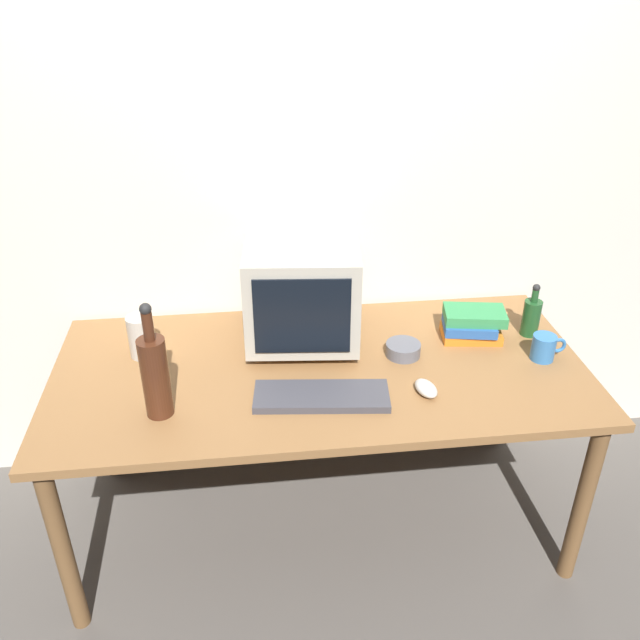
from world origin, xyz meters
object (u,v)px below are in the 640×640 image
Objects in this scene: cd_spindle at (403,349)px; bottle_short at (531,316)px; mug at (544,347)px; bottle_tall at (155,374)px; computer_mouse at (426,388)px; book_stack at (472,324)px; crt_monitor at (302,291)px; keyboard at (321,396)px; metal_canister at (142,336)px.

bottle_short is at bearing 9.85° from cd_spindle.
bottle_tall is at bearing -173.18° from mug.
computer_mouse is 0.56m from bottle_short.
computer_mouse is at bearing -128.20° from book_stack.
crt_monitor reaches higher than cd_spindle.
keyboard is 0.67m from metal_canister.
cd_spindle is (0.80, 0.23, -0.12)m from bottle_tall.
bottle_short reaches higher than cd_spindle.
crt_monitor reaches higher than keyboard.
bottle_short is 0.22m from book_stack.
keyboard is 3.50× the size of cd_spindle.
bottle_tall is 1.59× the size of book_stack.
cd_spindle is (-0.02, 0.23, 0.00)m from computer_mouse.
computer_mouse is 0.49× the size of bottle_short.
crt_monitor reaches higher than bottle_short.
book_stack is at bearing 18.02° from cd_spindle.
mug is (0.78, 0.14, 0.03)m from keyboard.
book_stack is (1.07, 0.32, -0.09)m from bottle_tall.
book_stack is (0.60, -0.06, -0.14)m from crt_monitor.
keyboard is 1.12× the size of bottle_tall.
keyboard is 1.78× the size of book_stack.
mug reaches higher than keyboard.
bottle_tall is 1.28m from mug.
cd_spindle is at bearing -23.66° from crt_monitor.
keyboard is 0.79m from mug.
crt_monitor is 0.83m from bottle_short.
crt_monitor is 0.54m from computer_mouse.
mug is 0.80× the size of metal_canister.
keyboard is 4.20× the size of computer_mouse.
crt_monitor is at bearing 38.81° from bottle_tall.
bottle_short is at bearing -0.80° from book_stack.
bottle_tall is 2.51× the size of metal_canister.
bottle_tall reaches higher than cd_spindle.
mug is 1.37m from metal_canister.
book_stack is at bearing -0.92° from metal_canister.
mug is at bearing -7.77° from metal_canister.
cd_spindle reaches higher than computer_mouse.
bottle_short reaches higher than metal_canister.
bottle_tall reaches higher than bottle_short.
book_stack is 1.97× the size of mug.
keyboard is at bearing -151.93° from book_stack.
metal_canister is at bearing 179.10° from bottle_short.
bottle_tall is 0.84m from cd_spindle.
crt_monitor is 3.49× the size of mug.
mug is 0.48m from cd_spindle.
keyboard is 0.51m from bottle_tall.
mug is at bearing -9.57° from cd_spindle.
metal_canister reaches higher than book_stack.
mug is at bearing -15.67° from crt_monitor.
crt_monitor is 2.07× the size of bottle_short.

